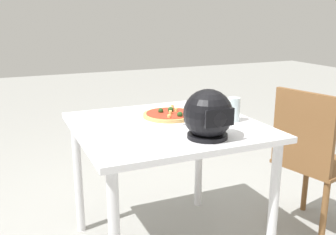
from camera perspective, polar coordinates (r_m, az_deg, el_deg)
The scene contains 6 objects.
dining_table at distance 2.06m, azimuth -0.17°, elevation -3.51°, with size 0.94×0.92×0.75m.
pizza_plate at distance 2.13m, azimuth 0.17°, elevation -0.01°, with size 0.33×0.33×0.01m, color white.
pizza at distance 2.12m, azimuth 0.19°, elevation 0.45°, with size 0.29×0.29×0.05m.
motorcycle_helmet at distance 1.78m, azimuth 5.95°, elevation 0.35°, with size 0.23×0.23×0.23m.
drinking_glass at distance 2.09m, azimuth 9.66°, elevation 1.16°, with size 0.07×0.07×0.13m, color silver.
chair_side at distance 2.41m, azimuth 20.27°, elevation -5.35°, with size 0.48×0.48×0.90m.
Camera 1 is at (0.78, 1.79, 1.31)m, focal length 41.17 mm.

